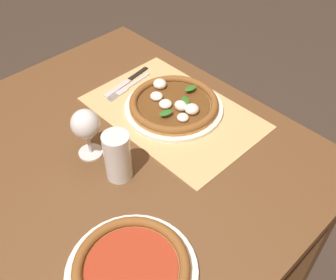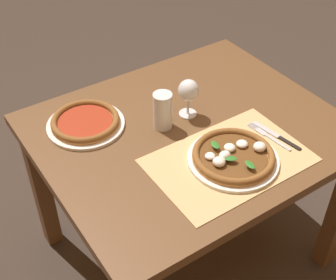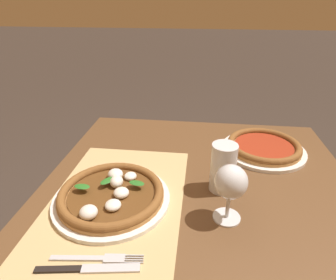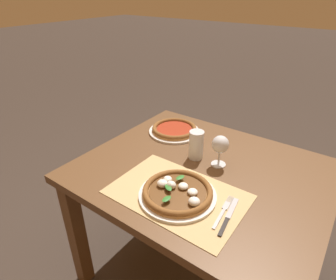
{
  "view_description": "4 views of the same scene",
  "coord_description": "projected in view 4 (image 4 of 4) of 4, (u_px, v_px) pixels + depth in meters",
  "views": [
    {
      "loc": [
        -0.68,
        0.46,
        1.56
      ],
      "look_at": [
        -0.13,
        -0.07,
        0.82
      ],
      "focal_mm": 42.0,
      "sensor_mm": 36.0,
      "label": 1
    },
    {
      "loc": [
        -0.83,
        -1.1,
        1.84
      ],
      "look_at": [
        -0.15,
        -0.07,
        0.8
      ],
      "focal_mm": 50.0,
      "sensor_mm": 36.0,
      "label": 2
    },
    {
      "loc": [
        0.6,
        -0.01,
        1.24
      ],
      "look_at": [
        -0.22,
        -0.11,
        0.82
      ],
      "focal_mm": 30.0,
      "sensor_mm": 36.0,
      "label": 3
    },
    {
      "loc": [
        0.51,
        -0.98,
        1.5
      ],
      "look_at": [
        -0.22,
        0.02,
        0.82
      ],
      "focal_mm": 30.0,
      "sensor_mm": 36.0,
      "label": 4
    }
  ],
  "objects": [
    {
      "name": "ground_plane",
      "position": [
        195.0,
        271.0,
        1.68
      ],
      "size": [
        24.0,
        24.0,
        0.0
      ],
      "primitive_type": "plane",
      "color": "#382D26"
    },
    {
      "name": "pizza_near",
      "position": [
        178.0,
        192.0,
        1.13
      ],
      "size": [
        0.32,
        0.32,
        0.05
      ],
      "color": "silver",
      "rests_on": "paper_placemat"
    },
    {
      "name": "paper_placemat",
      "position": [
        177.0,
        194.0,
        1.16
      ],
      "size": [
        0.55,
        0.36,
        0.0
      ],
      "primitive_type": "cube",
      "color": "tan",
      "rests_on": "dining_table"
    },
    {
      "name": "wine_glass",
      "position": [
        220.0,
        146.0,
        1.3
      ],
      "size": [
        0.08,
        0.08,
        0.16
      ],
      "color": "silver",
      "rests_on": "dining_table"
    },
    {
      "name": "pint_glass",
      "position": [
        196.0,
        145.0,
        1.37
      ],
      "size": [
        0.07,
        0.07,
        0.15
      ],
      "color": "silver",
      "rests_on": "dining_table"
    },
    {
      "name": "pizza_far",
      "position": [
        174.0,
        130.0,
        1.63
      ],
      "size": [
        0.29,
        0.29,
        0.04
      ],
      "color": "silver",
      "rests_on": "dining_table"
    },
    {
      "name": "knife",
      "position": [
        229.0,
        216.0,
        1.04
      ],
      "size": [
        0.05,
        0.22,
        0.01
      ],
      "color": "black",
      "rests_on": "paper_placemat"
    },
    {
      "name": "dining_table",
      "position": [
        201.0,
        188.0,
        1.37
      ],
      "size": [
        1.11,
        0.94,
        0.74
      ],
      "color": "brown",
      "rests_on": "ground"
    },
    {
      "name": "fork",
      "position": [
        223.0,
        211.0,
        1.06
      ],
      "size": [
        0.04,
        0.2,
        0.0
      ],
      "color": "#B7B7BC",
      "rests_on": "paper_placemat"
    }
  ]
}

